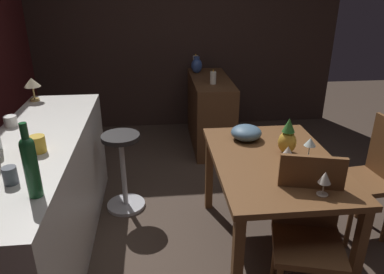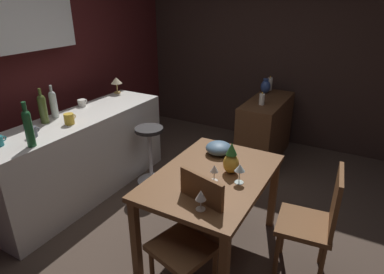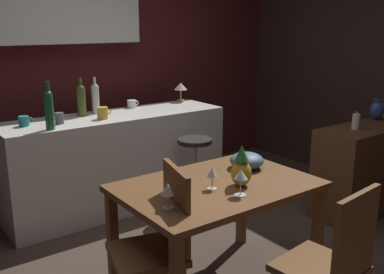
{
  "view_description": "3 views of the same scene",
  "coord_description": "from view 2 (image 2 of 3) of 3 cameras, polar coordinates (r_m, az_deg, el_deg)",
  "views": [
    {
      "loc": [
        -2.3,
        0.51,
        1.88
      ],
      "look_at": [
        0.15,
        0.26,
        0.82
      ],
      "focal_mm": 34.26,
      "sensor_mm": 36.0,
      "label": 1
    },
    {
      "loc": [
        -2.2,
        -1.27,
        2.06
      ],
      "look_at": [
        0.39,
        0.19,
        0.77
      ],
      "focal_mm": 30.76,
      "sensor_mm": 36.0,
      "label": 2
    },
    {
      "loc": [
        -1.81,
        -2.31,
        1.73
      ],
      "look_at": [
        0.15,
        0.35,
        0.87
      ],
      "focal_mm": 41.4,
      "sensor_mm": 36.0,
      "label": 3
    }
  ],
  "objects": [
    {
      "name": "wine_bottle_clear",
      "position": [
        3.63,
        -22.92,
        5.43
      ],
      "size": [
        0.07,
        0.07,
        0.34
      ],
      "color": "silver",
      "rests_on": "kitchen_counter"
    },
    {
      "name": "pillar_candle_tall",
      "position": [
        4.79,
        13.31,
        8.92
      ],
      "size": [
        0.07,
        0.07,
        0.2
      ],
      "color": "white",
      "rests_on": "sideboard_cabinet"
    },
    {
      "name": "cup_slate",
      "position": [
        3.23,
        -25.87,
        0.84
      ],
      "size": [
        0.11,
        0.07,
        0.09
      ],
      "color": "#515660",
      "rests_on": "kitchen_counter"
    },
    {
      "name": "bar_stool",
      "position": [
        3.83,
        -7.24,
        -2.95
      ],
      "size": [
        0.34,
        0.34,
        0.7
      ],
      "color": "#262323",
      "rests_on": "ground_plane"
    },
    {
      "name": "wall_side_right",
      "position": [
        5.06,
        11.27,
        14.38
      ],
      "size": [
        0.1,
        4.4,
        2.6
      ],
      "primitive_type": "cube",
      "color": "#33231E",
      "rests_on": "ground_plane"
    },
    {
      "name": "fruit_bowl",
      "position": [
        2.96,
        4.66,
        -1.92
      ],
      "size": [
        0.24,
        0.24,
        0.11
      ],
      "primitive_type": "ellipsoid",
      "color": "slate",
      "rests_on": "dining_table"
    },
    {
      "name": "wine_bottle_green",
      "position": [
        2.99,
        -26.53,
        1.67
      ],
      "size": [
        0.07,
        0.07,
        0.38
      ],
      "color": "#1E592D",
      "rests_on": "kitchen_counter"
    },
    {
      "name": "counter_lamp",
      "position": [
        4.32,
        -12.97,
        9.36
      ],
      "size": [
        0.14,
        0.14,
        0.2
      ],
      "color": "#A58447",
      "rests_on": "kitchen_counter"
    },
    {
      "name": "dining_table",
      "position": [
        2.7,
        3.53,
        -8.17
      ],
      "size": [
        1.23,
        0.83,
        0.74
      ],
      "color": "brown",
      "rests_on": "ground_plane"
    },
    {
      "name": "chair_near_window",
      "position": [
        2.41,
        -0.3,
        -16.62
      ],
      "size": [
        0.49,
        0.49,
        0.95
      ],
      "color": "brown",
      "rests_on": "ground_plane"
    },
    {
      "name": "wine_glass_center",
      "position": [
        2.52,
        3.89,
        -5.59
      ],
      "size": [
        0.07,
        0.07,
        0.14
      ],
      "color": "silver",
      "rests_on": "dining_table"
    },
    {
      "name": "wine_glass_right",
      "position": [
        2.51,
        8.29,
        -5.44
      ],
      "size": [
        0.08,
        0.08,
        0.16
      ],
      "color": "silver",
      "rests_on": "dining_table"
    },
    {
      "name": "pillar_candle_short",
      "position": [
        4.13,
        12.02,
        6.42
      ],
      "size": [
        0.07,
        0.07,
        0.16
      ],
      "color": "white",
      "rests_on": "sideboard_cabinet"
    },
    {
      "name": "pineapple_centerpiece",
      "position": [
        2.64,
        6.8,
        -4.01
      ],
      "size": [
        0.13,
        0.13,
        0.26
      ],
      "color": "gold",
      "rests_on": "dining_table"
    },
    {
      "name": "vase_ceramic_blue",
      "position": [
        4.64,
        12.58,
        8.56
      ],
      "size": [
        0.13,
        0.13,
        0.2
      ],
      "color": "#334C8C",
      "rests_on": "sideboard_cabinet"
    },
    {
      "name": "sideboard_cabinet",
      "position": [
        4.49,
        12.54,
        1.28
      ],
      "size": [
        1.1,
        0.44,
        0.82
      ],
      "primitive_type": "cube",
      "color": "#56351E",
      "rests_on": "ground_plane"
    },
    {
      "name": "cup_white",
      "position": [
        3.94,
        -18.54,
        5.65
      ],
      "size": [
        0.13,
        0.09,
        0.08
      ],
      "color": "white",
      "rests_on": "kitchen_counter"
    },
    {
      "name": "chair_by_doorway",
      "position": [
        2.69,
        20.61,
        -13.43
      ],
      "size": [
        0.44,
        0.44,
        0.94
      ],
      "color": "brown",
      "rests_on": "ground_plane"
    },
    {
      "name": "wine_glass_left",
      "position": [
        2.2,
        1.53,
        -10.15
      ],
      "size": [
        0.07,
        0.07,
        0.15
      ],
      "color": "silver",
      "rests_on": "dining_table"
    },
    {
      "name": "wine_bottle_olive",
      "position": [
        3.51,
        -24.48,
        4.66
      ],
      "size": [
        0.08,
        0.08,
        0.35
      ],
      "color": "#475623",
      "rests_on": "kitchen_counter"
    },
    {
      "name": "cup_mustard",
      "position": [
        3.41,
        -20.52,
        2.96
      ],
      "size": [
        0.13,
        0.09,
        0.11
      ],
      "color": "gold",
      "rests_on": "kitchen_counter"
    },
    {
      "name": "kitchen_counter",
      "position": [
        3.77,
        -18.52,
        -3.18
      ],
      "size": [
        2.1,
        0.6,
        0.9
      ],
      "primitive_type": "cube",
      "color": "silver",
      "rests_on": "ground_plane"
    },
    {
      "name": "ground_plane",
      "position": [
        3.27,
        -0.48,
        -15.59
      ],
      "size": [
        9.0,
        9.0,
        0.0
      ],
      "primitive_type": "plane",
      "color": "#47382D"
    },
    {
      "name": "wall_kitchen_back",
      "position": [
        4.02,
        -28.27,
        11.46
      ],
      "size": [
        5.2,
        0.33,
        2.6
      ],
      "color": "#4C1919",
      "rests_on": "ground_plane"
    }
  ]
}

